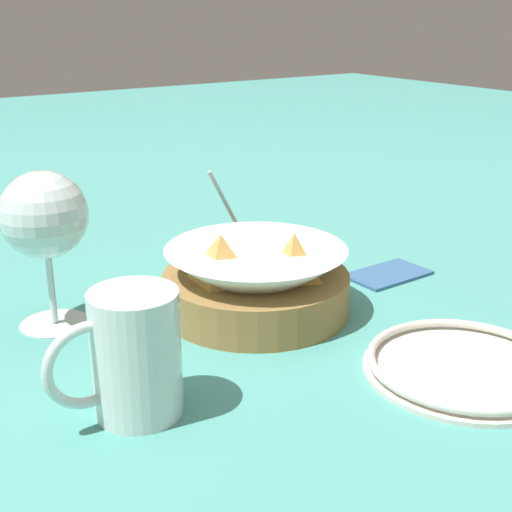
{
  "coord_description": "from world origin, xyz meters",
  "views": [
    {
      "loc": [
        0.37,
        0.62,
        0.32
      ],
      "look_at": [
        -0.04,
        0.03,
        0.06
      ],
      "focal_mm": 50.0,
      "sensor_mm": 36.0,
      "label": 1
    }
  ],
  "objects_px": {
    "food_basket": "(255,282)",
    "wine_glass": "(44,219)",
    "sauce_cup": "(239,248)",
    "side_plate": "(464,366)",
    "beer_mug": "(134,359)"
  },
  "relations": [
    {
      "from": "food_basket",
      "to": "wine_glass",
      "type": "bearing_deg",
      "value": -25.8
    },
    {
      "from": "wine_glass",
      "to": "beer_mug",
      "type": "bearing_deg",
      "value": 88.99
    },
    {
      "from": "food_basket",
      "to": "sauce_cup",
      "type": "distance_m",
      "value": 0.16
    },
    {
      "from": "beer_mug",
      "to": "side_plate",
      "type": "height_order",
      "value": "beer_mug"
    },
    {
      "from": "food_basket",
      "to": "beer_mug",
      "type": "bearing_deg",
      "value": 29.94
    },
    {
      "from": "sauce_cup",
      "to": "side_plate",
      "type": "distance_m",
      "value": 0.37
    },
    {
      "from": "food_basket",
      "to": "side_plate",
      "type": "xyz_separation_m",
      "value": [
        -0.08,
        0.22,
        -0.03
      ]
    },
    {
      "from": "sauce_cup",
      "to": "beer_mug",
      "type": "xyz_separation_m",
      "value": [
        0.27,
        0.26,
        0.03
      ]
    },
    {
      "from": "wine_glass",
      "to": "food_basket",
      "type": "bearing_deg",
      "value": 154.2
    },
    {
      "from": "beer_mug",
      "to": "side_plate",
      "type": "bearing_deg",
      "value": 158.52
    },
    {
      "from": "food_basket",
      "to": "wine_glass",
      "type": "relative_size",
      "value": 1.23
    },
    {
      "from": "food_basket",
      "to": "side_plate",
      "type": "relative_size",
      "value": 1.1
    },
    {
      "from": "sauce_cup",
      "to": "wine_glass",
      "type": "height_order",
      "value": "wine_glass"
    },
    {
      "from": "beer_mug",
      "to": "side_plate",
      "type": "xyz_separation_m",
      "value": [
        -0.27,
        0.11,
        -0.04
      ]
    },
    {
      "from": "food_basket",
      "to": "sauce_cup",
      "type": "bearing_deg",
      "value": -116.97
    }
  ]
}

